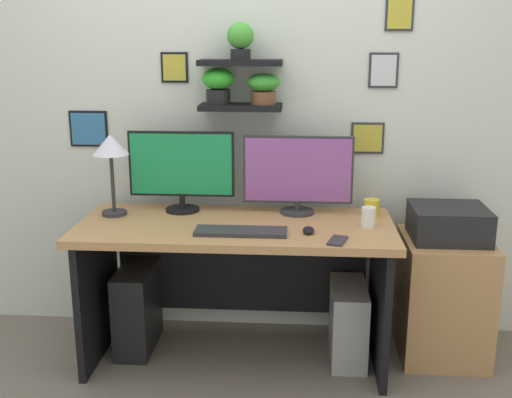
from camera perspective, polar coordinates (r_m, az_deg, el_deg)
name	(u,v)px	position (r m, az deg, el deg)	size (l,w,h in m)	color
ground_plane	(237,358)	(3.40, -1.80, -14.47)	(8.00, 8.00, 0.00)	#70665B
back_wall_assembly	(243,94)	(3.41, -1.22, 9.65)	(4.40, 0.24, 2.70)	silver
desk	(237,259)	(3.22, -1.78, -5.59)	(1.59, 0.68, 0.75)	tan
monitor_left	(181,168)	(3.29, -6.91, 2.83)	(0.56, 0.18, 0.43)	black
monitor_right	(298,174)	(3.24, 3.90, 2.36)	(0.58, 0.18, 0.41)	#2D2D33
keyboard	(241,231)	(2.94, -1.41, -3.02)	(0.44, 0.14, 0.02)	#2D2D33
computer_mouse	(308,230)	(2.95, 4.88, -2.89)	(0.06, 0.09, 0.03)	black
desk_lamp	(111,151)	(3.26, -13.30, 4.30)	(0.19, 0.19, 0.43)	#2D2D33
cell_phone	(338,241)	(2.85, 7.55, -3.84)	(0.07, 0.14, 0.01)	#2D2D33
coffee_mug	(372,208)	(3.27, 10.66, -0.80)	(0.08, 0.08, 0.09)	yellow
pen_cup	(368,217)	(3.08, 10.37, -1.66)	(0.07, 0.07, 0.10)	white
drawer_cabinet	(442,297)	(3.45, 16.88, -8.64)	(0.44, 0.50, 0.65)	tan
printer	(449,223)	(3.32, 17.40, -2.13)	(0.38, 0.34, 0.17)	black
computer_tower_left	(137,308)	(3.46, -10.92, -9.89)	(0.18, 0.40, 0.46)	black
computer_tower_right	(348,322)	(3.34, 8.52, -11.22)	(0.18, 0.40, 0.41)	#99999E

